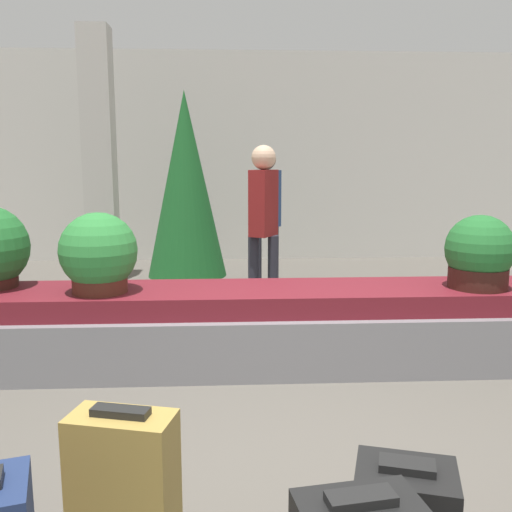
{
  "coord_description": "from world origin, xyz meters",
  "views": [
    {
      "loc": [
        -0.22,
        -2.58,
        1.6
      ],
      "look_at": [
        0.0,
        1.7,
        0.86
      ],
      "focal_mm": 40.0,
      "sensor_mm": 36.0,
      "label": 1
    }
  ],
  "objects_px": {
    "traveler_0": "(263,215)",
    "traveler_1": "(266,209)",
    "pillar": "(100,157)",
    "suitcase_8": "(124,493)",
    "potted_plant_1": "(479,254)",
    "decorated_tree": "(186,185)",
    "potted_plant_2": "(99,255)"
  },
  "relations": [
    {
      "from": "pillar",
      "to": "suitcase_8",
      "type": "xyz_separation_m",
      "value": [
        1.2,
        -5.41,
        -1.27
      ]
    },
    {
      "from": "potted_plant_2",
      "to": "traveler_1",
      "type": "relative_size",
      "value": 0.35
    },
    {
      "from": "potted_plant_1",
      "to": "decorated_tree",
      "type": "height_order",
      "value": "decorated_tree"
    },
    {
      "from": "traveler_0",
      "to": "traveler_1",
      "type": "distance_m",
      "value": 0.92
    },
    {
      "from": "pillar",
      "to": "decorated_tree",
      "type": "xyz_separation_m",
      "value": [
        1.12,
        -0.57,
        -0.32
      ]
    },
    {
      "from": "traveler_1",
      "to": "decorated_tree",
      "type": "relative_size",
      "value": 0.71
    },
    {
      "from": "potted_plant_1",
      "to": "suitcase_8",
      "type": "bearing_deg",
      "value": -137.07
    },
    {
      "from": "decorated_tree",
      "to": "potted_plant_1",
      "type": "bearing_deg",
      "value": -47.89
    },
    {
      "from": "traveler_1",
      "to": "suitcase_8",
      "type": "bearing_deg",
      "value": -57.27
    },
    {
      "from": "suitcase_8",
      "to": "traveler_0",
      "type": "relative_size",
      "value": 0.39
    },
    {
      "from": "potted_plant_2",
      "to": "traveler_1",
      "type": "bearing_deg",
      "value": 59.49
    },
    {
      "from": "potted_plant_1",
      "to": "traveler_1",
      "type": "relative_size",
      "value": 0.33
    },
    {
      "from": "traveler_0",
      "to": "traveler_1",
      "type": "height_order",
      "value": "traveler_0"
    },
    {
      "from": "potted_plant_2",
      "to": "potted_plant_1",
      "type": "bearing_deg",
      "value": -0.03
    },
    {
      "from": "traveler_1",
      "to": "decorated_tree",
      "type": "bearing_deg",
      "value": -153.72
    },
    {
      "from": "potted_plant_1",
      "to": "decorated_tree",
      "type": "xyz_separation_m",
      "value": [
        -2.41,
        2.66,
        0.4
      ]
    },
    {
      "from": "pillar",
      "to": "suitcase_8",
      "type": "height_order",
      "value": "pillar"
    },
    {
      "from": "decorated_tree",
      "to": "potted_plant_2",
      "type": "bearing_deg",
      "value": -99.94
    },
    {
      "from": "potted_plant_1",
      "to": "potted_plant_2",
      "type": "distance_m",
      "value": 2.88
    },
    {
      "from": "pillar",
      "to": "traveler_0",
      "type": "distance_m",
      "value": 2.71
    },
    {
      "from": "suitcase_8",
      "to": "potted_plant_1",
      "type": "relative_size",
      "value": 1.2
    },
    {
      "from": "suitcase_8",
      "to": "potted_plant_1",
      "type": "xyz_separation_m",
      "value": [
        2.33,
        2.17,
        0.55
      ]
    },
    {
      "from": "potted_plant_1",
      "to": "traveler_1",
      "type": "height_order",
      "value": "traveler_1"
    },
    {
      "from": "suitcase_8",
      "to": "potted_plant_2",
      "type": "bearing_deg",
      "value": 118.17
    },
    {
      "from": "traveler_0",
      "to": "traveler_1",
      "type": "xyz_separation_m",
      "value": [
        0.08,
        0.92,
        -0.02
      ]
    },
    {
      "from": "pillar",
      "to": "decorated_tree",
      "type": "height_order",
      "value": "pillar"
    },
    {
      "from": "potted_plant_1",
      "to": "traveler_0",
      "type": "distance_m",
      "value": 2.14
    },
    {
      "from": "suitcase_8",
      "to": "traveler_0",
      "type": "bearing_deg",
      "value": 92.13
    },
    {
      "from": "suitcase_8",
      "to": "decorated_tree",
      "type": "height_order",
      "value": "decorated_tree"
    },
    {
      "from": "potted_plant_2",
      "to": "traveler_0",
      "type": "relative_size",
      "value": 0.35
    },
    {
      "from": "suitcase_8",
      "to": "potted_plant_1",
      "type": "bearing_deg",
      "value": 57.09
    },
    {
      "from": "pillar",
      "to": "potted_plant_2",
      "type": "height_order",
      "value": "pillar"
    }
  ]
}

